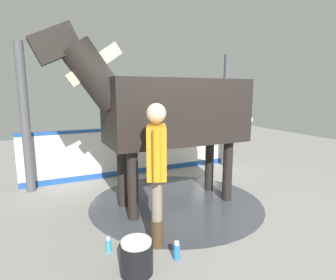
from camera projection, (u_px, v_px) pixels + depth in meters
The scene contains 10 objects.
ground_plane at pixel (192, 201), 4.76m from camera, with size 16.00×16.00×0.02m, color gray.
wet_patch at pixel (176, 202), 4.67m from camera, with size 2.87×2.87×0.00m, color #42444C.
barrier_wall at pixel (139, 152), 6.24m from camera, with size 0.21×4.88×1.07m.
roof_post_near at pixel (25, 119), 4.96m from camera, with size 0.16×0.16×2.71m, color #4C4C51.
roof_post_far at pixel (226, 111), 6.83m from camera, with size 0.16×0.16×2.71m, color #4C4C51.
horse at pixel (169, 110), 4.34m from camera, with size 1.05×3.63×2.72m.
handler at pixel (157, 164), 3.28m from camera, with size 0.64×0.39×1.72m.
wash_bucket at pixel (136, 257), 2.83m from camera, with size 0.34×0.34×0.36m.
bottle_shampoo at pixel (108, 245), 3.22m from camera, with size 0.06×0.06×0.18m.
bottle_spray at pixel (177, 251), 3.07m from camera, with size 0.08×0.08×0.21m.
Camera 1 is at (-3.94, 2.22, 1.85)m, focal length 29.55 mm.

